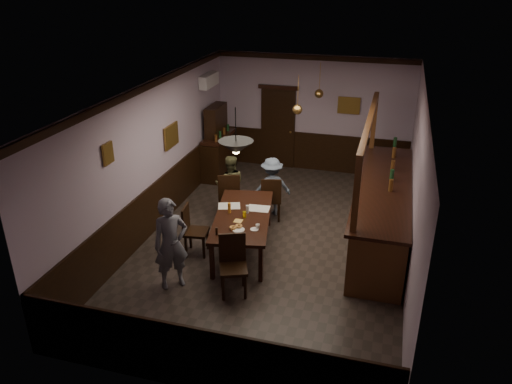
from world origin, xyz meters
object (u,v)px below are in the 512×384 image
(bar_counter, at_px, (382,210))
(pendant_iron, at_px, (236,147))
(chair_far_right, at_px, (271,197))
(person_seated_left, at_px, (230,185))
(chair_far_left, at_px, (229,194))
(dining_table, at_px, (243,218))
(person_standing, at_px, (171,244))
(chair_near, at_px, (233,261))
(pendant_brass_mid, at_px, (297,110))
(pendant_brass_far, at_px, (319,94))
(sideboard, at_px, (218,148))
(coffee_cup, at_px, (258,226))
(person_seated_right, at_px, (272,187))
(soda_can, at_px, (244,215))
(chair_side, at_px, (192,228))

(bar_counter, distance_m, pendant_iron, 3.50)
(chair_far_right, xyz_separation_m, person_seated_left, (-0.94, 0.10, 0.12))
(chair_far_left, bearing_deg, dining_table, 99.57)
(person_standing, bearing_deg, chair_near, -33.64)
(person_seated_left, bearing_deg, dining_table, 98.90)
(pendant_brass_mid, xyz_separation_m, pendant_brass_far, (0.20, 1.48, 0.00))
(person_standing, bearing_deg, sideboard, 59.97)
(sideboard, bearing_deg, chair_near, -67.56)
(chair_far_left, xyz_separation_m, sideboard, (-1.05, 2.27, 0.16))
(coffee_cup, height_order, bar_counter, bar_counter)
(pendant_brass_far, bearing_deg, sideboard, 179.06)
(chair_far_left, relative_size, pendant_brass_mid, 1.30)
(coffee_cup, height_order, pendant_brass_mid, pendant_brass_mid)
(coffee_cup, bearing_deg, person_seated_right, 86.49)
(chair_far_right, bearing_deg, bar_counter, 161.95)
(pendant_brass_far, bearing_deg, soda_can, -101.77)
(chair_side, bearing_deg, pendant_iron, -120.34)
(pendant_brass_mid, bearing_deg, person_seated_right, -145.97)
(chair_near, relative_size, soda_can, 8.51)
(bar_counter, distance_m, pendant_brass_far, 3.25)
(person_seated_right, height_order, bar_counter, bar_counter)
(chair_near, relative_size, pendant_brass_mid, 1.26)
(chair_far_right, bearing_deg, coffee_cup, 82.58)
(sideboard, bearing_deg, person_seated_right, -44.31)
(person_seated_left, relative_size, person_seated_right, 1.02)
(person_seated_right, relative_size, pendant_brass_far, 1.61)
(person_standing, bearing_deg, person_seated_left, 48.00)
(chair_far_right, relative_size, sideboard, 0.54)
(coffee_cup, xyz_separation_m, soda_can, (-0.35, 0.35, 0.01))
(soda_can, height_order, pendant_iron, pendant_iron)
(pendant_brass_far, bearing_deg, pendant_brass_mid, -97.68)
(chair_far_right, height_order, person_standing, person_standing)
(person_seated_left, height_order, pendant_brass_mid, pendant_brass_mid)
(pendant_iron, bearing_deg, bar_counter, 40.05)
(person_seated_right, distance_m, bar_counter, 2.38)
(pendant_iron, bearing_deg, coffee_cup, 51.83)
(dining_table, bearing_deg, pendant_brass_mid, 72.75)
(sideboard, bearing_deg, chair_far_left, -65.14)
(coffee_cup, bearing_deg, pendant_iron, -139.07)
(chair_far_right, height_order, person_seated_left, person_seated_left)
(chair_far_right, bearing_deg, pendant_brass_mid, -138.01)
(chair_far_left, height_order, pendant_iron, pendant_iron)
(chair_far_left, bearing_deg, chair_side, 61.87)
(chair_far_left, distance_m, pendant_brass_far, 3.17)
(dining_table, height_order, chair_far_left, chair_far_left)
(person_seated_right, bearing_deg, chair_far_left, 0.54)
(pendant_brass_far, bearing_deg, coffee_cup, -95.60)
(dining_table, distance_m, person_seated_right, 1.61)
(chair_near, distance_m, person_seated_right, 2.91)
(chair_far_left, xyz_separation_m, coffee_cup, (1.08, -1.61, 0.22))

